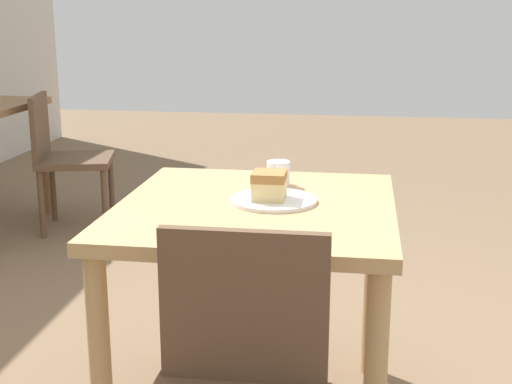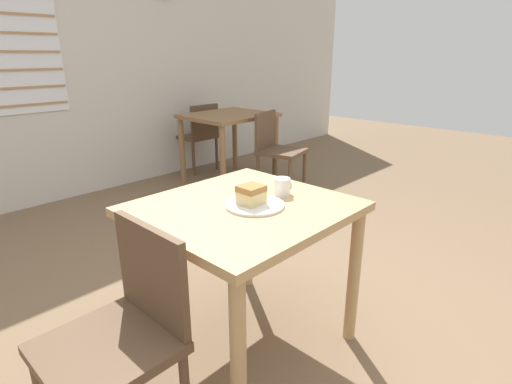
# 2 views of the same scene
# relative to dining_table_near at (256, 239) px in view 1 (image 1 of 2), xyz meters

# --- Properties ---
(dining_table_near) EXTENTS (0.90, 0.84, 0.75)m
(dining_table_near) POSITION_rel_dining_table_near_xyz_m (0.00, 0.00, 0.00)
(dining_table_near) COLOR tan
(dining_table_near) RESTS_ON ground_plane
(chair_far_corner) EXTENTS (0.52, 0.52, 0.83)m
(chair_far_corner) POSITION_rel_dining_table_near_xyz_m (1.95, 1.47, -0.17)
(chair_far_corner) COLOR brown
(chair_far_corner) RESTS_ON ground_plane
(plate) EXTENTS (0.27, 0.27, 0.01)m
(plate) POSITION_rel_dining_table_near_xyz_m (0.02, -0.05, 0.12)
(plate) COLOR white
(plate) RESTS_ON dining_table_near
(cake_slice) EXTENTS (0.10, 0.10, 0.09)m
(cake_slice) POSITION_rel_dining_table_near_xyz_m (0.01, -0.04, 0.17)
(cake_slice) COLOR #E5CC89
(cake_slice) RESTS_ON plate
(coffee_mug) EXTENTS (0.08, 0.08, 0.08)m
(coffee_mug) POSITION_rel_dining_table_near_xyz_m (0.23, -0.04, 0.16)
(coffee_mug) COLOR white
(coffee_mug) RESTS_ON dining_table_near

